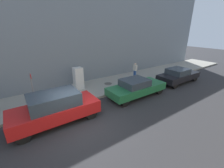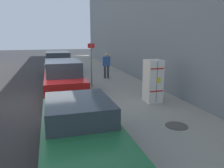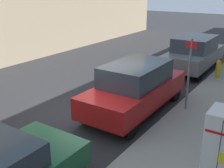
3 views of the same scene
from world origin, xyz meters
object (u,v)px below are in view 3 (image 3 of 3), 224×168
(discarded_refrigerator, at_px, (222,152))
(street_sign_post, at_px, (189,71))
(parked_suv_gray, at_px, (194,53))
(parked_suv_red, at_px, (136,87))
(fire_hydrant, at_px, (218,68))

(discarded_refrigerator, distance_m, street_sign_post, 4.10)
(parked_suv_gray, height_order, parked_suv_red, parked_suv_gray)
(fire_hydrant, bearing_deg, discarded_refrigerator, 104.09)
(street_sign_post, xyz_separation_m, parked_suv_red, (1.57, 0.75, -0.65))
(discarded_refrigerator, bearing_deg, parked_suv_gray, -68.75)
(parked_suv_gray, bearing_deg, street_sign_post, 105.94)
(street_sign_post, xyz_separation_m, parked_suv_gray, (1.57, -5.51, -0.64))
(street_sign_post, bearing_deg, discarded_refrigerator, 118.74)
(discarded_refrigerator, xyz_separation_m, parked_suv_red, (3.53, -2.82, -0.17))
(street_sign_post, distance_m, fire_hydrant, 4.48)
(fire_hydrant, bearing_deg, parked_suv_gray, -36.42)
(discarded_refrigerator, relative_size, fire_hydrant, 2.23)
(discarded_refrigerator, height_order, street_sign_post, street_sign_post)
(street_sign_post, bearing_deg, fire_hydrant, -89.51)
(parked_suv_gray, bearing_deg, parked_suv_red, 90.00)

